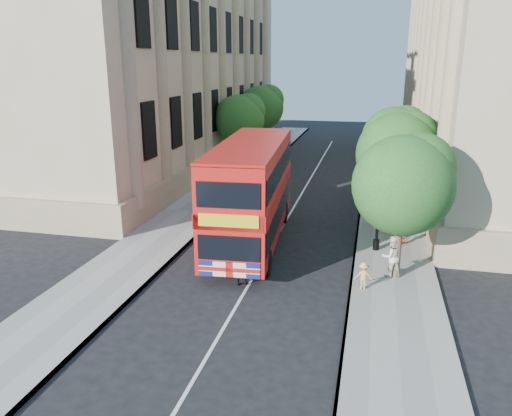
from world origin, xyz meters
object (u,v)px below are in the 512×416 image
Objects in this scene: lamp_post at (379,201)px; police_constable at (241,265)px; box_van at (240,191)px; woman_pedestrian at (391,257)px; double_decker_bus at (251,190)px.

lamp_post reaches higher than police_constable.
police_constable is at bearing -77.70° from box_van.
woman_pedestrian is (5.88, 1.98, 0.13)m from police_constable.
box_van is at bearing 106.71° from double_decker_bus.
double_decker_bus is 7.44m from woman_pedestrian.
double_decker_bus is 2.21× the size of box_van.
lamp_post is 6.06m from double_decker_bus.
box_van is 11.41m from woman_pedestrian.
double_decker_bus is 5.24m from police_constable.
lamp_post reaches higher than woman_pedestrian.
box_van is 9.95m from police_constable.
double_decker_bus is at bearing -46.46° from woman_pedestrian.
box_van is (-1.84, 4.76, -1.38)m from double_decker_bus.
double_decker_bus is 5.29m from box_van.
woman_pedestrian is (6.65, -2.86, -1.73)m from double_decker_bus.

